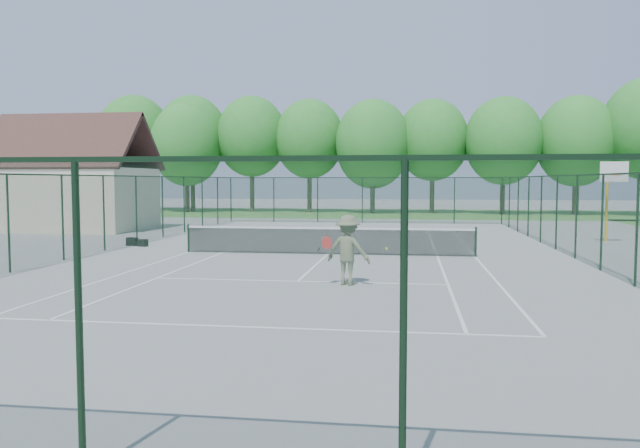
{
  "coord_description": "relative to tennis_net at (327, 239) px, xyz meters",
  "views": [
    {
      "loc": [
        3.03,
        -23.36,
        2.81
      ],
      "look_at": [
        0.0,
        -2.0,
        1.3
      ],
      "focal_mm": 35.0,
      "sensor_mm": 36.0,
      "label": 1
    }
  ],
  "objects": [
    {
      "name": "utility_building",
      "position": [
        -16.0,
        10.0,
        2.54
      ],
      "size": [
        8.6,
        6.27,
        6.63
      ],
      "color": "beige",
      "rests_on": "ground"
    },
    {
      "name": "sports_bag_a",
      "position": [
        -8.74,
        1.94,
        -0.39
      ],
      "size": [
        0.48,
        0.32,
        0.36
      ],
      "primitive_type": "cube",
      "rotation": [
        0.0,
        0.0,
        -0.12
      ],
      "color": "black",
      "rests_on": "ground"
    },
    {
      "name": "court_lines",
      "position": [
        0.0,
        0.0,
        -0.57
      ],
      "size": [
        11.05,
        23.85,
        0.01
      ],
      "color": "white",
      "rests_on": "ground"
    },
    {
      "name": "tennis_net",
      "position": [
        0.0,
        0.0,
        0.0
      ],
      "size": [
        11.08,
        0.08,
        1.1
      ],
      "color": "black",
      "rests_on": "ground"
    },
    {
      "name": "ground",
      "position": [
        0.0,
        0.0,
        -0.58
      ],
      "size": [
        140.0,
        140.0,
        0.0
      ],
      "primitive_type": "plane",
      "color": "gray",
      "rests_on": "ground"
    },
    {
      "name": "grass_far",
      "position": [
        0.0,
        30.0,
        -0.57
      ],
      "size": [
        80.0,
        16.0,
        0.01
      ],
      "primitive_type": "cube",
      "color": "#448434",
      "rests_on": "ground"
    },
    {
      "name": "sports_bag_b",
      "position": [
        -8.17,
        1.74,
        -0.42
      ],
      "size": [
        0.45,
        0.35,
        0.31
      ],
      "primitive_type": "cube",
      "rotation": [
        0.0,
        0.0,
        -0.28
      ],
      "color": "black",
      "rests_on": "ground"
    },
    {
      "name": "tennis_player",
      "position": [
        1.44,
        -6.78,
        0.37
      ],
      "size": [
        1.93,
        1.03,
        1.89
      ],
      "color": "#62694C",
      "rests_on": "ground"
    },
    {
      "name": "fence_enclosure",
      "position": [
        0.0,
        0.0,
        0.98
      ],
      "size": [
        18.05,
        36.05,
        3.02
      ],
      "color": "#16321F",
      "rests_on": "ground"
    },
    {
      "name": "basketball_goal",
      "position": [
        12.07,
        6.34,
        1.99
      ],
      "size": [
        1.2,
        1.43,
        3.65
      ],
      "color": "yellow",
      "rests_on": "ground"
    },
    {
      "name": "tree_line_far",
      "position": [
        0.0,
        30.0,
        5.42
      ],
      "size": [
        39.4,
        6.4,
        9.7
      ],
      "color": "#3F2B20",
      "rests_on": "ground"
    }
  ]
}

